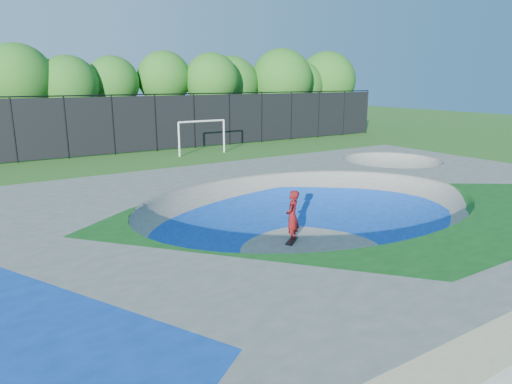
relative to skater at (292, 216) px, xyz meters
The scene contains 7 objects.
ground 1.06m from the skater, 65.35° to the right, with size 120.00×120.00×0.00m, color #2C641B.
skate_deck 0.66m from the skater, 65.35° to the right, with size 22.00×14.00×1.50m, color gray.
skater is the anchor object (origin of this frame).
skateboard 0.81m from the skater, ahead, with size 0.78×0.22×0.05m, color black.
soccer_goal 18.15m from the skater, 72.73° to the left, with size 3.51×0.12×2.32m.
fence 20.44m from the skater, 89.23° to the left, with size 48.09×0.09×4.04m.
treeline 26.16m from the skater, 85.73° to the left, with size 53.34×7.34×8.06m.
Camera 1 is at (-8.58, -10.25, 4.98)m, focal length 32.00 mm.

